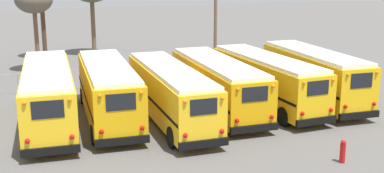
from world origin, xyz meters
name	(u,v)px	position (x,y,z in m)	size (l,w,h in m)	color
ground_plane	(192,113)	(0.00, 0.00, 0.00)	(160.00, 160.00, 0.00)	#5B5956
school_bus_0	(48,94)	(-7.90, 0.46, 1.71)	(2.92, 11.01, 3.15)	yellow
school_bus_1	(108,90)	(-4.74, 0.27, 1.70)	(2.93, 10.25, 3.14)	#EAAA0F
school_bus_2	(170,92)	(-1.58, -1.01, 1.64)	(2.43, 10.77, 3.00)	yellow
school_bus_3	(217,83)	(1.58, 0.01, 1.64)	(2.70, 10.32, 3.00)	#E5A00C
school_bus_4	(266,79)	(4.74, -0.05, 1.68)	(2.93, 10.41, 3.06)	yellow
school_bus_5	(313,75)	(7.90, -0.24, 1.77)	(2.77, 9.73, 3.24)	yellow
utility_pole	(216,14)	(6.34, 12.39, 4.46)	(1.80, 0.28, 8.59)	brown
bare_tree_1	(34,1)	(-8.04, 14.73, 5.70)	(2.91, 2.91, 6.88)	brown
fence_line	(158,71)	(0.00, 7.60, 0.98)	(23.85, 0.06, 1.42)	#939399
fire_hydrant	(343,151)	(3.78, -9.07, 0.52)	(0.24, 0.24, 1.03)	#B21414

